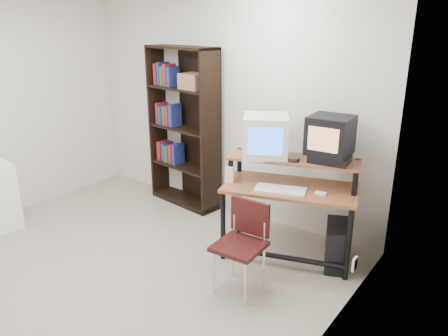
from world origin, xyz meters
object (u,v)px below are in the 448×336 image
Objects in this scene: computer_desk at (290,190)px; school_chair at (243,237)px; pc_tower at (336,245)px; crt_tv at (330,135)px; bookshelf at (185,126)px; crt_monitor at (265,136)px.

computer_desk reaches higher than school_chair.
pc_tower is 1.01m from school_chair.
computer_desk is 3.08× the size of pc_tower.
crt_tv reaches higher than computer_desk.
computer_desk is 0.76m from school_chair.
pc_tower is at bearing -1.51° from bookshelf.
crt_tv is 1.26m from school_chair.
crt_tv is at bearing 68.72° from school_chair.
crt_monitor reaches higher than computer_desk.
bookshelf is (-2.17, 0.33, 0.79)m from pc_tower.
crt_tv is 0.51× the size of school_chair.
crt_monitor is 1.06m from school_chair.
bookshelf is at bearing 148.23° from computer_desk.
computer_desk is 1.77m from bookshelf.
crt_monitor reaches higher than school_chair.
crt_monitor is 1.45× the size of crt_tv.
crt_monitor is 1.25m from pc_tower.
school_chair is at bearing -112.09° from computer_desk.
crt_tv is at bearing 1.55° from bookshelf.
school_chair is (-0.53, -0.82, 0.27)m from pc_tower.
crt_monitor is 1.45m from bookshelf.
bookshelf is (-1.64, 1.15, 0.51)m from school_chair.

